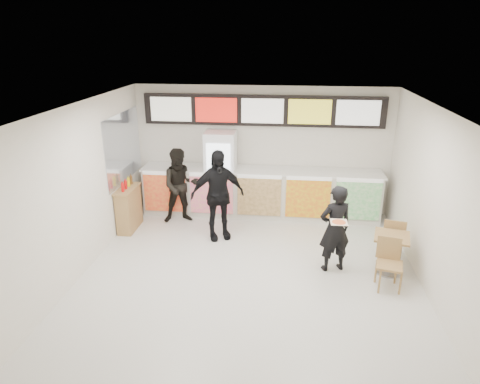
% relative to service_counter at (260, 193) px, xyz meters
% --- Properties ---
extents(floor, '(7.00, 7.00, 0.00)m').
position_rel_service_counter_xyz_m(floor, '(-0.00, -3.09, -0.57)').
color(floor, beige).
rests_on(floor, ground).
extents(ceiling, '(7.00, 7.00, 0.00)m').
position_rel_service_counter_xyz_m(ceiling, '(-0.00, -3.09, 2.43)').
color(ceiling, white).
rests_on(ceiling, wall_back).
extents(wall_back, '(6.00, 0.00, 6.00)m').
position_rel_service_counter_xyz_m(wall_back, '(-0.00, 0.41, 0.93)').
color(wall_back, silver).
rests_on(wall_back, floor).
extents(wall_left, '(0.00, 7.00, 7.00)m').
position_rel_service_counter_xyz_m(wall_left, '(-3.00, -3.09, 0.93)').
color(wall_left, silver).
rests_on(wall_left, floor).
extents(wall_right, '(0.00, 7.00, 7.00)m').
position_rel_service_counter_xyz_m(wall_right, '(3.00, -3.09, 0.93)').
color(wall_right, silver).
rests_on(wall_right, floor).
extents(service_counter, '(5.56, 0.77, 1.14)m').
position_rel_service_counter_xyz_m(service_counter, '(0.00, 0.00, 0.00)').
color(service_counter, silver).
rests_on(service_counter, floor).
extents(menu_board, '(5.50, 0.14, 0.70)m').
position_rel_service_counter_xyz_m(menu_board, '(0.00, 0.32, 1.88)').
color(menu_board, black).
rests_on(menu_board, wall_back).
extents(drinks_fridge, '(0.70, 0.67, 2.00)m').
position_rel_service_counter_xyz_m(drinks_fridge, '(-0.93, 0.02, 0.43)').
color(drinks_fridge, white).
rests_on(drinks_fridge, floor).
extents(mirror_panel, '(0.01, 2.00, 1.50)m').
position_rel_service_counter_xyz_m(mirror_panel, '(-2.99, -0.64, 1.18)').
color(mirror_panel, '#B2B7BF').
rests_on(mirror_panel, wall_left).
extents(customer_main, '(0.70, 0.57, 1.64)m').
position_rel_service_counter_xyz_m(customer_main, '(1.50, -2.36, 0.25)').
color(customer_main, black).
rests_on(customer_main, floor).
extents(customer_left, '(1.00, 0.88, 1.73)m').
position_rel_service_counter_xyz_m(customer_left, '(-1.77, -0.54, 0.29)').
color(customer_left, black).
rests_on(customer_left, floor).
extents(customer_mid, '(1.22, 0.88, 1.92)m').
position_rel_service_counter_xyz_m(customer_mid, '(-0.80, -1.29, 0.39)').
color(customer_mid, black).
rests_on(customer_mid, floor).
extents(pizza_slice, '(0.36, 0.36, 0.02)m').
position_rel_service_counter_xyz_m(pizza_slice, '(1.50, -2.81, 0.58)').
color(pizza_slice, beige).
rests_on(pizza_slice, customer_main).
extents(cafe_table, '(0.74, 1.56, 0.88)m').
position_rel_service_counter_xyz_m(cafe_table, '(2.50, -2.37, -0.06)').
color(cafe_table, '#A08049').
rests_on(cafe_table, floor).
extents(condiment_ledge, '(0.35, 0.86, 1.14)m').
position_rel_service_counter_xyz_m(condiment_ledge, '(-2.82, -1.08, -0.08)').
color(condiment_ledge, '#A08049').
rests_on(condiment_ledge, floor).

